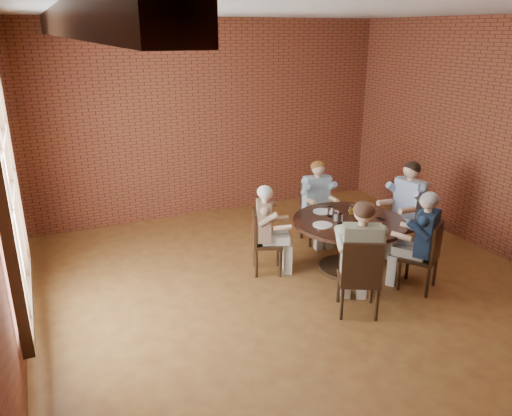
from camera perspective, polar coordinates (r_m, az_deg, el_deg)
name	(u,v)px	position (r m, az deg, el deg)	size (l,w,h in m)	color
floor	(305,296)	(6.47, 5.62, -9.99)	(7.00, 7.00, 0.00)	olive
ceiling	(316,9)	(5.63, 6.85, 21.66)	(7.00, 7.00, 0.00)	silver
wall_back	(211,120)	(8.95, -5.22, 10.00)	(7.00, 7.00, 0.00)	brown
wall_right	(511,142)	(7.94, 27.11, 6.68)	(7.00, 7.00, 0.00)	brown
ceiling_beam	(69,21)	(4.87, -20.56, 19.42)	(0.22, 6.90, 0.26)	#321D10
window	(8,196)	(5.49, -26.45, 1.22)	(0.10, 2.16, 2.36)	white
dining_table	(348,235)	(7.00, 10.51, -3.05)	(1.53, 1.53, 0.75)	#321D10
chair_a	(409,218)	(7.83, 17.07, -1.15)	(0.52, 0.52, 0.98)	#321D10
diner_a	(406,208)	(7.70, 16.73, -0.05)	(0.57, 0.70, 1.41)	#3C5E9D
chair_b	(315,210)	(7.96, 6.75, -0.22)	(0.46, 0.46, 0.92)	#321D10
diner_b	(317,203)	(7.84, 7.03, 0.62)	(0.51, 0.63, 1.31)	#849DA8
chair_c	(262,240)	(6.84, 0.70, -3.62)	(0.50, 0.50, 0.89)	#321D10
diner_c	(268,230)	(6.79, 1.33, -2.54)	(0.48, 0.59, 1.25)	brown
chair_d	(360,275)	(5.92, 11.79, -7.55)	(0.62, 0.62, 0.98)	#321D10
diner_d	(360,258)	(5.93, 11.79, -5.60)	(0.57, 0.70, 1.40)	gray
chair_e	(426,254)	(6.73, 18.89, -5.00)	(0.58, 0.58, 0.93)	#321D10
diner_e	(421,241)	(6.68, 18.34, -3.65)	(0.52, 0.64, 1.32)	#192C46
plate_a	(358,211)	(7.26, 11.53, -0.34)	(0.26, 0.26, 0.01)	white
plate_b	(322,212)	(7.15, 7.56, -0.40)	(0.26, 0.26, 0.01)	white
plate_c	(323,225)	(6.67, 7.62, -1.93)	(0.26, 0.26, 0.01)	white
plate_d	(372,228)	(6.69, 13.11, -2.21)	(0.26, 0.26, 0.01)	white
glass_a	(360,210)	(7.10, 11.77, -0.26)	(0.07, 0.07, 0.14)	white
glass_b	(352,209)	(7.12, 10.88, -0.15)	(0.07, 0.07, 0.14)	white
glass_c	(330,212)	(6.98, 8.46, -0.42)	(0.07, 0.07, 0.14)	white
glass_d	(336,216)	(6.84, 9.18, -0.90)	(0.07, 0.07, 0.14)	white
glass_e	(340,219)	(6.74, 9.60, -1.22)	(0.07, 0.07, 0.14)	white
glass_f	(363,226)	(6.56, 12.17, -2.01)	(0.07, 0.07, 0.14)	white
smartphone	(381,219)	(7.03, 14.08, -1.23)	(0.06, 0.12, 0.01)	black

